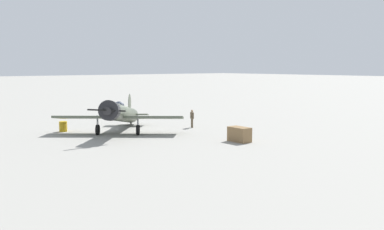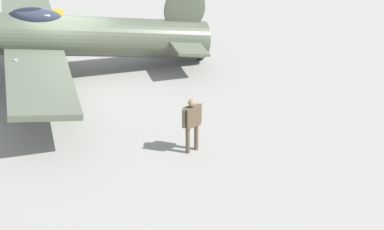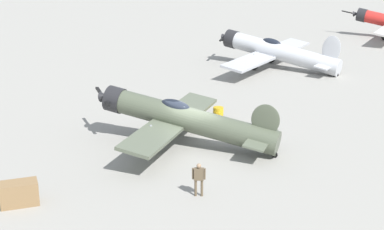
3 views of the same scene
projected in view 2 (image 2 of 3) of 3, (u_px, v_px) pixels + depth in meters
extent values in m
plane|color=gray|center=(73.00, 77.00, 18.25)|extent=(400.00, 400.00, 0.00)
cylinder|color=#4C5442|center=(68.00, 36.00, 17.52)|extent=(7.29, 8.20, 2.75)
ellipsoid|color=black|center=(35.00, 18.00, 16.91)|extent=(1.74, 1.85, 0.93)
cube|color=#565E4C|center=(33.00, 45.00, 17.30)|extent=(8.84, 7.95, 0.45)
ellipsoid|color=#4C5442|center=(185.00, 9.00, 18.36)|extent=(1.22, 1.40, 1.89)
cube|color=#565E4C|center=(180.00, 37.00, 18.80)|extent=(3.30, 3.05, 0.26)
cylinder|color=#999BA0|center=(18.00, 77.00, 16.02)|extent=(0.14, 0.14, 1.12)
cylinder|color=black|center=(21.00, 93.00, 16.29)|extent=(0.67, 0.74, 0.80)
cylinder|color=#999BA0|center=(15.00, 40.00, 18.61)|extent=(0.14, 0.14, 1.12)
cylinder|color=black|center=(17.00, 55.00, 18.88)|extent=(0.67, 0.74, 0.80)
cylinder|color=black|center=(200.00, 57.00, 19.43)|extent=(0.26, 0.28, 0.28)
cylinder|color=brown|center=(188.00, 140.00, 13.97)|extent=(0.11, 0.11, 0.78)
cylinder|color=brown|center=(196.00, 137.00, 14.11)|extent=(0.11, 0.11, 0.78)
cube|color=brown|center=(192.00, 116.00, 13.71)|extent=(0.36, 0.47, 0.55)
sphere|color=#967759|center=(192.00, 103.00, 13.52)|extent=(0.21, 0.21, 0.21)
cylinder|color=brown|center=(184.00, 119.00, 13.57)|extent=(0.08, 0.08, 0.52)
cylinder|color=brown|center=(200.00, 113.00, 13.84)|extent=(0.08, 0.08, 0.52)
cylinder|color=gold|center=(56.00, 21.00, 21.99)|extent=(0.63, 0.63, 0.83)
torus|color=gold|center=(56.00, 17.00, 21.91)|extent=(0.67, 0.67, 0.04)
torus|color=gold|center=(57.00, 25.00, 22.07)|extent=(0.67, 0.67, 0.04)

